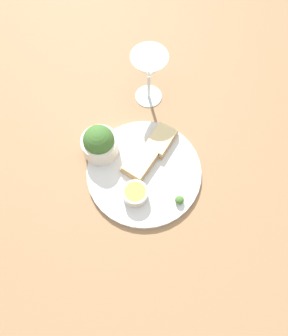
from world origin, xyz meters
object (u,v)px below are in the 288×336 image
object	(u,v)px
cheese_toast_far	(161,140)
wine_glass	(149,68)
salad_bowl	(99,143)
sauce_ramekin	(135,194)
cheese_toast_near	(140,162)

from	to	relation	value
cheese_toast_far	wine_glass	xyz separation A→B (m)	(-0.13, -0.09, 0.09)
salad_bowl	sauce_ramekin	size ratio (longest dim) A/B	1.53
sauce_ramekin	wine_glass	world-z (taller)	wine_glass
salad_bowl	wine_glass	size ratio (longest dim) A/B	0.58
cheese_toast_near	sauce_ramekin	bearing A→B (deg)	15.51
salad_bowl	sauce_ramekin	bearing A→B (deg)	58.11
cheese_toast_far	wine_glass	size ratio (longest dim) A/B	0.57
cheese_toast_near	wine_glass	size ratio (longest dim) A/B	0.60
salad_bowl	sauce_ramekin	xyz separation A→B (m)	(0.08, 0.13, -0.02)
sauce_ramekin	salad_bowl	bearing A→B (deg)	-121.89
cheese_toast_near	wine_glass	xyz separation A→B (m)	(-0.21, -0.06, 0.09)
sauce_ramekin	cheese_toast_far	xyz separation A→B (m)	(-0.16, 0.00, -0.01)
wine_glass	cheese_toast_far	bearing A→B (deg)	33.60
sauce_ramekin	cheese_toast_near	world-z (taller)	sauce_ramekin
cheese_toast_far	sauce_ramekin	bearing A→B (deg)	-1.17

